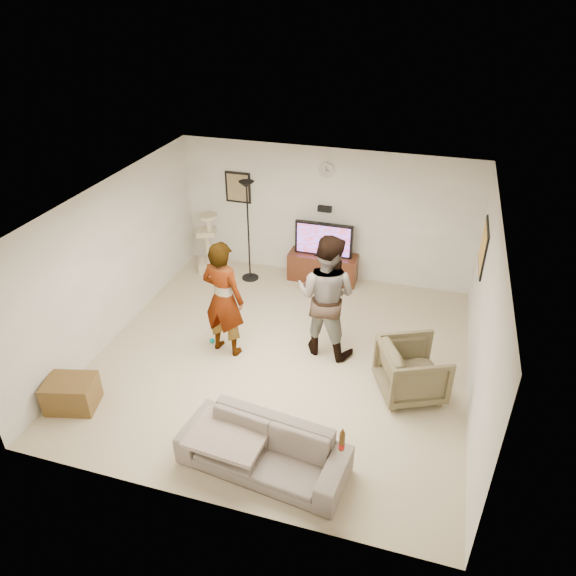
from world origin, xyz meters
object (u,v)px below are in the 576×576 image
(side_table, at_px, (71,393))
(armchair, at_px, (412,370))
(floor_lamp, at_px, (248,232))
(person_left, at_px, (223,299))
(cat_tree, at_px, (207,242))
(person_right, at_px, (326,296))
(sofa, at_px, (263,450))
(tv, at_px, (324,239))
(tv_stand, at_px, (323,267))
(beer_bottle, at_px, (342,441))

(side_table, bearing_deg, armchair, 19.95)
(floor_lamp, distance_m, person_left, 2.28)
(cat_tree, distance_m, person_right, 3.36)
(sofa, height_order, side_table, sofa)
(tv, bearing_deg, person_right, -75.92)
(tv_stand, distance_m, tv, 0.59)
(person_right, bearing_deg, cat_tree, -23.46)
(floor_lamp, relative_size, person_right, 1.00)
(tv, bearing_deg, tv_stand, 0.00)
(armchair, relative_size, side_table, 1.33)
(person_right, relative_size, armchair, 2.27)
(sofa, bearing_deg, cat_tree, 128.17)
(tv_stand, xyz_separation_m, tv, (-0.00, 0.00, 0.59))
(floor_lamp, xyz_separation_m, side_table, (-1.09, -4.01, -0.76))
(floor_lamp, xyz_separation_m, beer_bottle, (2.64, -4.26, -0.27))
(cat_tree, relative_size, beer_bottle, 4.89)
(armchair, bearing_deg, tv_stand, 10.40)
(tv_stand, bearing_deg, armchair, -55.32)
(floor_lamp, bearing_deg, armchair, -36.61)
(tv_stand, xyz_separation_m, person_left, (-0.92, -2.58, 0.67))
(person_left, bearing_deg, floor_lamp, -68.04)
(tv_stand, relative_size, tv, 1.20)
(cat_tree, xyz_separation_m, person_right, (2.77, -1.86, 0.37))
(person_right, distance_m, armchair, 1.63)
(beer_bottle, bearing_deg, tv, 105.68)
(tv, height_order, armchair, tv)
(floor_lamp, bearing_deg, person_right, -43.52)
(person_left, relative_size, side_table, 2.89)
(tv_stand, distance_m, beer_bottle, 4.80)
(cat_tree, distance_m, person_left, 2.68)
(side_table, bearing_deg, floor_lamp, 74.73)
(cat_tree, relative_size, person_left, 0.65)
(cat_tree, height_order, person_right, person_right)
(cat_tree, relative_size, sofa, 0.61)
(sofa, bearing_deg, beer_bottle, 7.10)
(floor_lamp, distance_m, person_right, 2.60)
(floor_lamp, distance_m, side_table, 4.22)
(floor_lamp, relative_size, person_left, 1.04)
(beer_bottle, bearing_deg, person_left, 137.62)
(person_right, xyz_separation_m, beer_bottle, (0.76, -2.47, -0.27))
(tv_stand, distance_m, cat_tree, 2.28)
(person_right, xyz_separation_m, armchair, (1.38, -0.63, -0.59))
(person_left, relative_size, armchair, 2.17)
(tv, relative_size, armchair, 1.25)
(cat_tree, distance_m, sofa, 5.07)
(tv_stand, relative_size, floor_lamp, 0.66)
(tv_stand, relative_size, person_left, 0.69)
(tv_stand, bearing_deg, side_table, -119.36)
(sofa, relative_size, beer_bottle, 7.96)
(beer_bottle, bearing_deg, person_right, 107.05)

